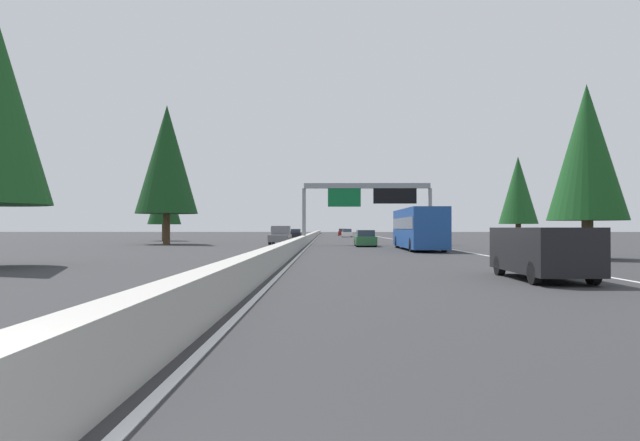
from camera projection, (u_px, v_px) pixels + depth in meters
ground_plane at (309, 243)px, 62.12m from camera, size 320.00×320.00×0.00m
median_barrier at (311, 236)px, 82.13m from camera, size 180.00×0.56×0.90m
shoulder_stripe_right at (402, 241)px, 71.98m from camera, size 160.00×0.16×0.01m
shoulder_stripe_median at (314, 241)px, 72.12m from camera, size 160.00×0.16×0.01m
sign_gantry_overhead at (369, 196)px, 55.47m from camera, size 0.50×12.68×6.02m
minivan_mid_center at (542, 250)px, 18.40m from camera, size 5.00×1.95×1.69m
bus_mid_left at (419, 227)px, 43.18m from camera, size 11.50×2.55×3.10m
sedan_far_left at (365, 239)px, 50.93m from camera, size 4.40×1.80×1.47m
sedan_mid_right at (347, 233)px, 101.48m from camera, size 4.40×1.80×1.47m
sedan_near_right at (342, 232)px, 118.32m from camera, size 4.40×1.80×1.47m
oncoming_near at (296, 234)px, 90.11m from camera, size 4.40×1.80×1.47m
oncoming_far at (280, 235)px, 58.47m from camera, size 5.60×2.00×1.86m
conifer_right_near at (587, 152)px, 30.51m from camera, size 4.15×4.15×9.42m
conifer_right_mid at (518, 190)px, 62.30m from camera, size 4.19×4.19×9.52m
conifer_left_near at (167, 159)px, 57.56m from camera, size 6.21×6.21×14.12m
conifer_left_mid at (164, 195)px, 72.60m from camera, size 4.22×4.22×9.59m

